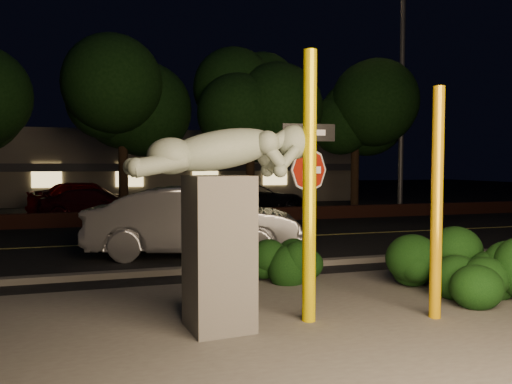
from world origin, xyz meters
TOP-DOWN VIEW (x-y plane):
  - ground at (0.00, 10.00)m, footprint 90.00×90.00m
  - patio at (0.00, -1.00)m, footprint 14.00×6.00m
  - road at (0.00, 7.00)m, footprint 80.00×8.00m
  - lane_marking at (0.00, 7.00)m, footprint 80.00×0.12m
  - curb at (0.00, 2.90)m, footprint 80.00×0.25m
  - brick_wall at (0.00, 11.30)m, footprint 40.00×0.35m
  - parking_lot at (0.00, 17.00)m, footprint 40.00×12.00m
  - building at (0.00, 24.99)m, footprint 22.00×10.20m
  - tree_far_b at (-2.50, 13.20)m, footprint 5.20×5.20m
  - tree_far_c at (2.50, 12.80)m, footprint 4.80×4.80m
  - tree_far_d at (7.50, 13.30)m, footprint 4.40×4.40m
  - yellow_pole_left at (-0.50, -0.60)m, footprint 0.18×0.18m
  - yellow_pole_right at (1.23, -0.97)m, footprint 0.16×0.16m
  - signpost at (0.35, 1.44)m, footprint 0.97×0.12m
  - sculpture at (-1.68, -0.56)m, footprint 2.51×0.93m
  - hedge_center at (0.12, 1.60)m, footprint 1.88×1.37m
  - hedge_right at (2.34, 0.58)m, footprint 2.05×1.43m
  - hedge_far_right at (2.58, -0.46)m, footprint 1.60×1.20m
  - streetlight at (8.86, 12.23)m, footprint 1.49×0.87m
  - silver_sedan at (-1.14, 4.68)m, footprint 5.16×2.84m
  - parked_car_red at (-3.91, 14.64)m, footprint 4.60×2.16m
  - parked_car_darkred at (-3.48, 13.17)m, footprint 4.46×2.70m
  - parked_car_dark at (2.67, 13.38)m, footprint 5.30×3.22m

SIDE VIEW (x-z plane):
  - ground at x=0.00m, z-range 0.00..0.00m
  - road at x=0.00m, z-range 0.00..0.01m
  - parking_lot at x=0.00m, z-range 0.00..0.01m
  - patio at x=0.00m, z-range 0.00..0.02m
  - lane_marking at x=0.00m, z-range 0.02..0.02m
  - curb at x=0.00m, z-range 0.00..0.12m
  - brick_wall at x=0.00m, z-range 0.00..0.50m
  - hedge_center at x=0.12m, z-range 0.00..0.89m
  - hedge_far_right at x=2.58m, z-range 0.00..1.00m
  - parked_car_darkred at x=-3.48m, z-range 0.00..1.21m
  - hedge_right at x=2.34m, z-range 0.00..1.22m
  - parked_car_dark at x=2.67m, z-range 0.00..1.37m
  - parked_car_red at x=-3.91m, z-range 0.00..1.52m
  - silver_sedan at x=-1.14m, z-range 0.00..1.61m
  - yellow_pole_right at x=1.23m, z-range 0.00..3.20m
  - sculpture at x=-1.68m, z-range 0.31..2.98m
  - yellow_pole_left at x=-0.50m, z-range 0.00..3.65m
  - building at x=0.00m, z-range 0.00..4.00m
  - signpost at x=0.35m, z-range 0.60..3.46m
  - tree_far_d at x=7.50m, z-range 1.71..9.13m
  - tree_far_c at x=2.50m, z-range 1.74..9.58m
  - tree_far_b at x=-2.50m, z-range 1.85..10.26m
  - streetlight at x=8.86m, z-range 1.01..11.69m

